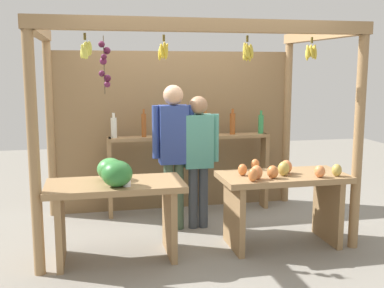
# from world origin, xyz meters

# --- Properties ---
(ground_plane) EXTENTS (12.00, 12.00, 0.00)m
(ground_plane) POSITION_xyz_m (0.00, 0.00, 0.00)
(ground_plane) COLOR gray
(ground_plane) RESTS_ON ground
(market_stall) EXTENTS (3.25, 1.89, 2.29)m
(market_stall) POSITION_xyz_m (-0.00, 0.41, 1.33)
(market_stall) COLOR #99754C
(market_stall) RESTS_ON ground
(fruit_counter_left) EXTENTS (1.31, 0.67, 1.01)m
(fruit_counter_left) POSITION_xyz_m (-0.86, -0.68, 0.63)
(fruit_counter_left) COLOR #99754C
(fruit_counter_left) RESTS_ON ground
(fruit_counter_right) EXTENTS (1.31, 0.65, 0.91)m
(fruit_counter_right) POSITION_xyz_m (0.85, -0.68, 0.58)
(fruit_counter_right) COLOR #99754C
(fruit_counter_right) RESTS_ON ground
(bottle_shelf_unit) EXTENTS (2.08, 0.22, 1.35)m
(bottle_shelf_unit) POSITION_xyz_m (0.16, 0.67, 0.80)
(bottle_shelf_unit) COLOR #99754C
(bottle_shelf_unit) RESTS_ON ground
(vendor_man) EXTENTS (0.48, 0.23, 1.66)m
(vendor_man) POSITION_xyz_m (-0.17, 0.05, 1.00)
(vendor_man) COLOR #41563F
(vendor_man) RESTS_ON ground
(vendor_woman) EXTENTS (0.48, 0.21, 1.54)m
(vendor_woman) POSITION_xyz_m (0.12, 0.05, 0.92)
(vendor_woman) COLOR #3B424A
(vendor_woman) RESTS_ON ground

